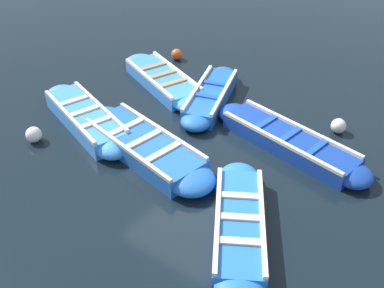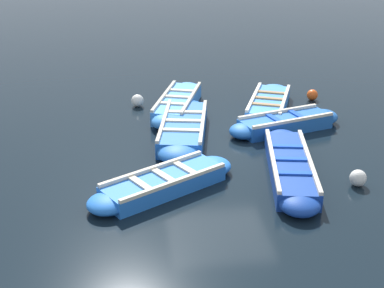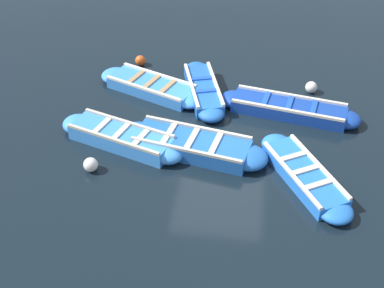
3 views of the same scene
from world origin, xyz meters
The scene contains 10 objects.
ground_plane centered at (0.00, 0.00, 0.00)m, with size 120.00×120.00×0.00m, color black.
boat_alongside centered at (-0.70, 1.76, 0.18)m, with size 1.57×3.13×0.42m.
boat_mid_row centered at (-2.19, 1.73, 0.16)m, with size 3.44×2.05×0.39m.
boat_centre centered at (-2.45, -0.74, 0.20)m, with size 3.51×1.80×0.45m.
boat_bow_out centered at (1.68, 1.16, 0.18)m, with size 3.89×1.43×0.41m.
boat_far_corner centered at (2.04, -1.48, 0.16)m, with size 2.33×3.19×0.38m.
boat_tucked centered at (-0.67, -0.78, 0.19)m, with size 3.92×1.64×0.44m.
buoy_orange_near centered at (2.32, 2.36, 0.17)m, with size 0.34×0.34×0.34m, color silver.
buoy_yellow_far centered at (-2.84, 3.19, 0.16)m, with size 0.31×0.31×0.31m, color #E05119.
buoy_white_drifting centered at (-2.93, -1.82, 0.17)m, with size 0.35×0.35×0.35m, color silver.
Camera 2 is at (11.24, -2.09, 5.03)m, focal length 50.00 mm.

